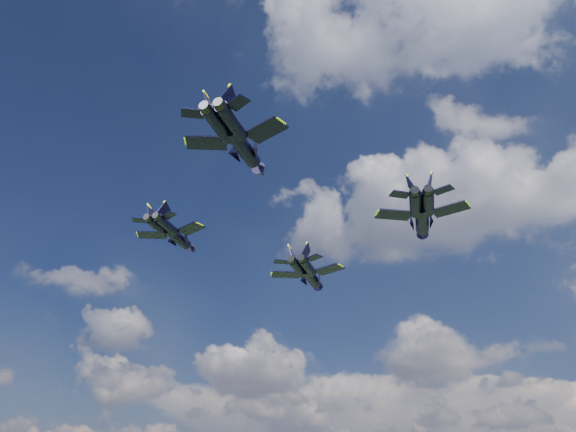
# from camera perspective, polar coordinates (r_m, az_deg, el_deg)

# --- Properties ---
(jet_lead) EXTENTS (13.41, 17.56, 4.15)m
(jet_lead) POSITION_cam_1_polar(r_m,az_deg,el_deg) (102.06, 2.39, -6.23)
(jet_lead) COLOR black
(jet_left) EXTENTS (11.22, 14.60, 3.46)m
(jet_left) POSITION_cam_1_polar(r_m,az_deg,el_deg) (88.23, -11.06, -2.18)
(jet_left) COLOR black
(jet_right) EXTENTS (12.76, 17.10, 4.02)m
(jet_right) POSITION_cam_1_polar(r_m,az_deg,el_deg) (82.65, 13.47, -0.41)
(jet_right) COLOR black
(jet_slot) EXTENTS (13.05, 16.98, 4.03)m
(jet_slot) POSITION_cam_1_polar(r_m,az_deg,el_deg) (69.39, -4.44, 6.86)
(jet_slot) COLOR black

